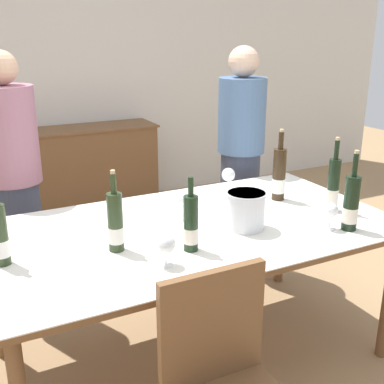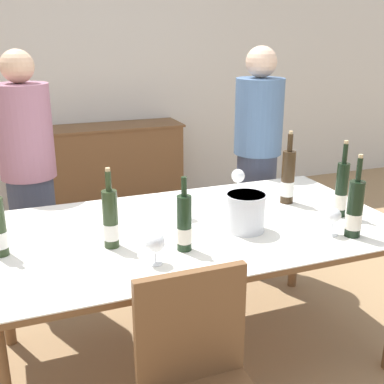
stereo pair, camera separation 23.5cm
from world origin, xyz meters
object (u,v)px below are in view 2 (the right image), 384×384
(wine_bottle_3, at_px, (111,220))
(wine_glass_0, at_px, (333,216))
(wine_glass_3, at_px, (184,201))
(sideboard_cabinet, at_px, (106,168))
(person_host, at_px, (30,184))
(chair_near_front, at_px, (202,382))
(wine_glass_1, at_px, (155,243))
(person_guest_left, at_px, (257,164))
(wine_glass_2, at_px, (238,177))
(ice_bucket, at_px, (246,211))
(wine_bottle_2, at_px, (355,210))
(wine_bottle_1, at_px, (341,191))
(wine_bottle_5, at_px, (184,225))
(wine_bottle_0, at_px, (288,178))
(dining_table, at_px, (192,237))

(wine_bottle_3, height_order, wine_glass_0, wine_bottle_3)
(wine_glass_3, bearing_deg, wine_glass_0, -37.39)
(sideboard_cabinet, height_order, person_host, person_host)
(wine_glass_3, bearing_deg, chair_near_front, -106.21)
(wine_glass_0, bearing_deg, wine_glass_1, 179.49)
(person_host, xyz_separation_m, person_guest_left, (1.52, -0.10, 0.00))
(wine_glass_2, height_order, person_host, person_host)
(wine_glass_0, distance_m, person_host, 1.81)
(wine_glass_2, bearing_deg, ice_bucket, -112.23)
(wine_bottle_2, distance_m, wine_bottle_3, 1.13)
(wine_glass_2, distance_m, chair_near_front, 1.42)
(sideboard_cabinet, bearing_deg, wine_glass_2, -79.12)
(ice_bucket, xyz_separation_m, wine_glass_3, (-0.23, 0.25, 0.00))
(wine_bottle_1, bearing_deg, wine_bottle_5, -173.49)
(ice_bucket, bearing_deg, wine_bottle_0, 34.83)
(wine_bottle_5, height_order, wine_glass_0, wine_bottle_5)
(wine_bottle_2, bearing_deg, wine_bottle_1, 65.91)
(sideboard_cabinet, bearing_deg, person_guest_left, -65.42)
(wine_glass_1, height_order, wine_glass_3, wine_glass_3)
(person_guest_left, bearing_deg, wine_glass_2, -129.91)
(wine_bottle_2, distance_m, wine_glass_1, 0.96)
(wine_bottle_0, xyz_separation_m, wine_bottle_1, (0.15, -0.28, -0.00))
(dining_table, xyz_separation_m, wine_glass_0, (0.59, -0.34, 0.15))
(wine_glass_1, distance_m, person_host, 1.32)
(wine_bottle_0, relative_size, wine_glass_1, 2.94)
(wine_bottle_5, height_order, wine_glass_1, wine_bottle_5)
(wine_bottle_5, distance_m, wine_glass_0, 0.72)
(person_guest_left, bearing_deg, sideboard_cabinet, 114.58)
(dining_table, xyz_separation_m, wine_glass_2, (0.44, 0.38, 0.17))
(wine_bottle_0, bearing_deg, sideboard_cabinet, 104.20)
(wine_bottle_1, height_order, wine_glass_2, wine_bottle_1)
(wine_glass_3, bearing_deg, person_guest_left, 41.27)
(wine_bottle_3, distance_m, wine_bottle_5, 0.33)
(wine_bottle_5, height_order, chair_near_front, wine_bottle_5)
(wine_bottle_5, bearing_deg, wine_glass_0, -7.61)
(wine_bottle_0, distance_m, wine_bottle_3, 1.08)
(wine_bottle_2, height_order, wine_glass_3, wine_bottle_2)
(chair_near_front, bearing_deg, wine_bottle_3, 103.00)
(ice_bucket, bearing_deg, wine_glass_3, 131.84)
(wine_bottle_5, relative_size, person_guest_left, 0.21)
(wine_glass_2, bearing_deg, sideboard_cabinet, 100.88)
(wine_glass_2, relative_size, wine_glass_3, 1.07)
(wine_glass_3, height_order, chair_near_front, wine_glass_3)
(wine_bottle_0, height_order, chair_near_front, wine_bottle_0)
(wine_bottle_2, relative_size, person_host, 0.25)
(sideboard_cabinet, distance_m, wine_glass_1, 2.87)
(sideboard_cabinet, distance_m, wine_bottle_0, 2.47)
(wine_bottle_2, distance_m, chair_near_front, 1.09)
(wine_glass_0, bearing_deg, dining_table, 149.91)
(wine_glass_0, relative_size, chair_near_front, 0.15)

